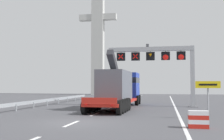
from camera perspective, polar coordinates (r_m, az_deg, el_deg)
ground at (r=16.94m, az=-7.46°, el=-10.62°), size 112.00×112.00×0.00m
lane_markings at (r=37.60m, az=2.69°, el=-6.52°), size 0.20×56.99×0.01m
edge_line_right at (r=28.06m, az=12.84°, el=-7.59°), size 0.20×63.00×0.01m
overhead_lane_gantry at (r=29.73m, az=10.17°, el=2.27°), size 9.21×0.90×6.60m
heavy_haul_truck_red at (r=28.26m, az=1.65°, el=-3.61°), size 3.34×14.12×5.30m
exit_sign_yellow at (r=19.50m, az=19.02°, el=-3.89°), size 1.60×0.15×2.49m
crash_barrier_striped at (r=15.26m, az=17.23°, el=-9.63°), size 1.00×0.51×0.90m
guardrail_left at (r=30.98m, az=-13.19°, el=-6.13°), size 0.13×28.63×0.76m
bridge_pylon_distant at (r=67.37m, az=-2.91°, el=8.05°), size 9.00×2.00×29.85m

